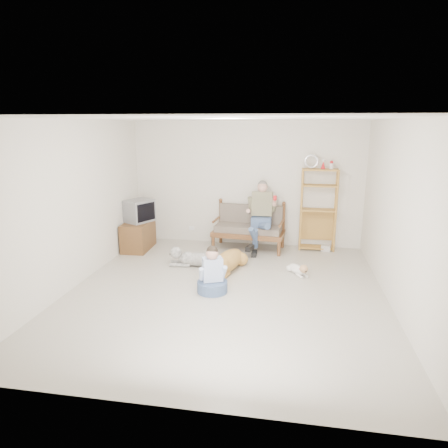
% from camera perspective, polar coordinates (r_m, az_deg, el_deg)
% --- Properties ---
extents(floor, '(5.50, 5.50, 0.00)m').
position_cam_1_polar(floor, '(6.51, 0.25, -9.67)').
color(floor, '#BCB4A5').
rests_on(floor, ground).
extents(ceiling, '(5.50, 5.50, 0.00)m').
position_cam_1_polar(ceiling, '(5.95, 0.28, 14.84)').
color(ceiling, white).
rests_on(ceiling, ground).
extents(wall_back, '(5.00, 0.00, 5.00)m').
position_cam_1_polar(wall_back, '(8.77, 3.21, 5.75)').
color(wall_back, beige).
rests_on(wall_back, ground).
extents(wall_front, '(5.00, 0.00, 5.00)m').
position_cam_1_polar(wall_front, '(3.51, -7.14, -7.29)').
color(wall_front, beige).
rests_on(wall_front, ground).
extents(wall_left, '(0.00, 5.50, 5.50)m').
position_cam_1_polar(wall_left, '(6.94, -20.57, 2.63)').
color(wall_left, beige).
rests_on(wall_left, ground).
extents(wall_right, '(0.00, 5.50, 5.50)m').
position_cam_1_polar(wall_right, '(6.20, 23.69, 1.05)').
color(wall_right, beige).
rests_on(wall_right, ground).
extents(loveseat, '(1.56, 0.84, 0.95)m').
position_cam_1_polar(loveseat, '(8.58, 3.56, -0.34)').
color(loveseat, brown).
rests_on(loveseat, ground).
extents(man, '(0.56, 0.80, 1.30)m').
position_cam_1_polar(man, '(8.28, 5.12, 0.49)').
color(man, '#486285').
rests_on(man, loveseat).
extents(etagere, '(0.77, 0.34, 2.02)m').
position_cam_1_polar(etagere, '(8.62, 13.30, 2.12)').
color(etagere, '#AB7935').
rests_on(etagere, ground).
extents(book_stack, '(0.22, 0.18, 0.12)m').
position_cam_1_polar(book_stack, '(8.76, 14.36, -3.35)').
color(book_stack, silver).
rests_on(book_stack, ground).
extents(tv_stand, '(0.53, 0.91, 0.60)m').
position_cam_1_polar(tv_stand, '(8.75, -12.17, -1.61)').
color(tv_stand, brown).
rests_on(tv_stand, ground).
extents(crt_tv, '(0.65, 0.70, 0.47)m').
position_cam_1_polar(crt_tv, '(8.65, -12.04, 1.86)').
color(crt_tv, slate).
rests_on(crt_tv, tv_stand).
extents(wall_outlet, '(0.12, 0.02, 0.08)m').
position_cam_1_polar(wall_outlet, '(9.19, -4.66, -0.57)').
color(wall_outlet, silver).
rests_on(wall_outlet, ground).
extents(golden_retriever, '(0.65, 1.58, 0.48)m').
position_cam_1_polar(golden_retriever, '(7.24, 0.12, -5.47)').
color(golden_retriever, '#AA803B').
rests_on(golden_retriever, ground).
extents(shaggy_dog, '(1.24, 0.38, 0.37)m').
position_cam_1_polar(shaggy_dog, '(7.61, -4.18, -4.91)').
color(shaggy_dog, white).
rests_on(shaggy_dog, ground).
extents(terrier, '(0.40, 0.53, 0.23)m').
position_cam_1_polar(terrier, '(7.30, 10.61, -6.39)').
color(terrier, white).
rests_on(terrier, ground).
extents(child, '(0.49, 0.49, 0.77)m').
position_cam_1_polar(child, '(6.42, -1.68, -7.36)').
color(child, '#486285').
rests_on(child, ground).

